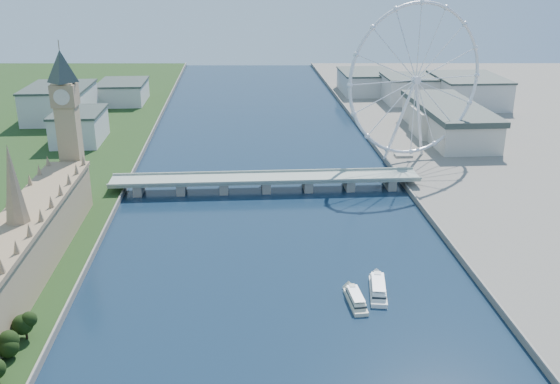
{
  "coord_description": "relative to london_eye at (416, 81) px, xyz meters",
  "views": [
    {
      "loc": [
        -18.66,
        -121.39,
        152.68
      ],
      "look_at": [
        4.0,
        210.0,
        31.03
      ],
      "focal_mm": 40.0,
      "sensor_mm": 36.0,
      "label": 1
    }
  ],
  "objects": [
    {
      "name": "parliament_range",
      "position": [
        -247.98,
        -185.08,
        -49.04
      ],
      "size": [
        24.0,
        200.0,
        70.0
      ],
      "color": "tan",
      "rests_on": "ground"
    },
    {
      "name": "city_skyline",
      "position": [
        -80.75,
        205.0,
        -50.56
      ],
      "size": [
        505.0,
        280.0,
        32.0
      ],
      "color": "beige",
      "rests_on": "ground"
    },
    {
      "name": "westminster_bridge",
      "position": [
        -119.98,
        -55.08,
        -60.89
      ],
      "size": [
        220.0,
        22.0,
        9.5
      ],
      "color": "gray",
      "rests_on": "ground"
    },
    {
      "name": "tour_boat_near",
      "position": [
        -84.76,
        -218.07,
        -67.52
      ],
      "size": [
        8.6,
        27.9,
        6.06
      ],
      "primitive_type": null,
      "rotation": [
        0.0,
        0.0,
        0.06
      ],
      "color": "beige",
      "rests_on": "ground"
    },
    {
      "name": "tour_boat_far",
      "position": [
        -72.0,
        -209.16,
        -67.52
      ],
      "size": [
        13.33,
        32.76,
        7.06
      ],
      "primitive_type": null,
      "rotation": [
        0.0,
        0.0,
        -0.17
      ],
      "color": "white",
      "rests_on": "ground"
    },
    {
      "name": "london_eye",
      "position": [
        0.0,
        0.0,
        0.0
      ],
      "size": [
        113.6,
        39.12,
        124.3
      ],
      "color": "silver",
      "rests_on": "ground"
    },
    {
      "name": "big_ben",
      "position": [
        -247.98,
        -77.08,
        -0.95
      ],
      "size": [
        20.02,
        20.02,
        110.0
      ],
      "color": "tan",
      "rests_on": "ground"
    },
    {
      "name": "county_hall",
      "position": [
        55.02,
        74.92,
        -67.52
      ],
      "size": [
        54.0,
        144.0,
        35.0
      ],
      "primitive_type": null,
      "color": "beige",
      "rests_on": "ground"
    }
  ]
}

